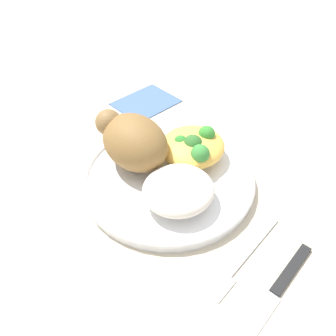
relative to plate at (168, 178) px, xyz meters
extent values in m
plane|color=beige|center=(0.00, 0.00, -0.01)|extent=(2.00, 2.00, 0.00)
cylinder|color=white|center=(0.00, 0.00, 0.00)|extent=(0.24, 0.24, 0.01)
torus|color=white|center=(0.00, 0.00, 0.00)|extent=(0.25, 0.25, 0.01)
ellipsoid|color=brown|center=(0.05, 0.02, 0.05)|extent=(0.11, 0.08, 0.07)
sphere|color=olive|center=(0.09, 0.03, 0.06)|extent=(0.04, 0.04, 0.04)
ellipsoid|color=silver|center=(-0.05, 0.02, 0.03)|extent=(0.09, 0.09, 0.04)
ellipsoid|color=#F2B74A|center=(0.01, -0.05, 0.03)|extent=(0.09, 0.10, 0.04)
sphere|color=#30692A|center=(0.00, -0.05, 0.04)|extent=(0.03, 0.03, 0.03)
sphere|color=#2F802C|center=(0.02, -0.04, 0.03)|extent=(0.02, 0.02, 0.02)
sphere|color=#3A8839|center=(-0.02, -0.04, 0.04)|extent=(0.03, 0.03, 0.03)
sphere|color=#388A30|center=(0.00, -0.07, 0.04)|extent=(0.02, 0.02, 0.02)
cube|color=silver|center=(-0.15, -0.01, -0.01)|extent=(0.02, 0.11, 0.01)
cube|color=silver|center=(-0.16, 0.06, -0.01)|extent=(0.03, 0.04, 0.00)
cube|color=black|center=(-0.20, -0.02, -0.01)|extent=(0.02, 0.08, 0.01)
cube|color=silver|center=(-0.21, 0.08, -0.01)|extent=(0.03, 0.11, 0.00)
cube|color=#47669E|center=(0.19, -0.11, -0.01)|extent=(0.09, 0.11, 0.00)
camera|label=1|loc=(-0.28, 0.23, 0.35)|focal=37.61mm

